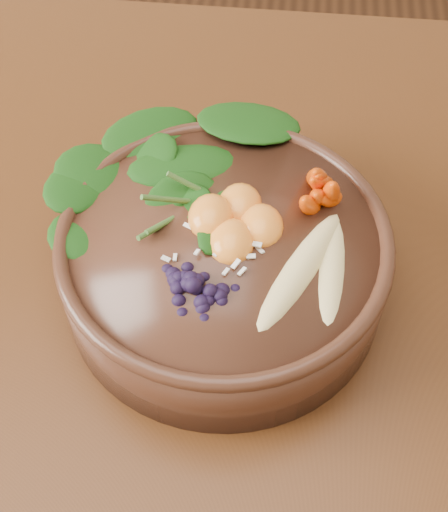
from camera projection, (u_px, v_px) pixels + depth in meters
The scene contains 7 objects.
stoneware_bowl at pixel (224, 264), 0.56m from camera, with size 0.25×0.25×0.07m, color #442619.
kale_heap at pixel (211, 157), 0.56m from camera, with size 0.17×0.15×0.04m, color #16410F, non-canonical shape.
carrot_cluster at pixel (321, 165), 0.53m from camera, with size 0.05×0.05×0.07m, color #DE3B02, non-canonical shape.
banana_halves at pixel (318, 259), 0.50m from camera, with size 0.08×0.13×0.02m.
mandarin_cluster at pixel (236, 211), 0.53m from camera, with size 0.07×0.08×0.03m, color orange, non-canonical shape.
blueberry_pile at pixel (192, 274), 0.49m from camera, with size 0.12×0.09×0.04m, color black, non-canonical shape.
coconut_flakes at pixel (215, 251), 0.52m from camera, with size 0.08×0.06×0.01m, color white, non-canonical shape.
Camera 1 is at (0.33, -0.28, 1.23)m, focal length 50.00 mm.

